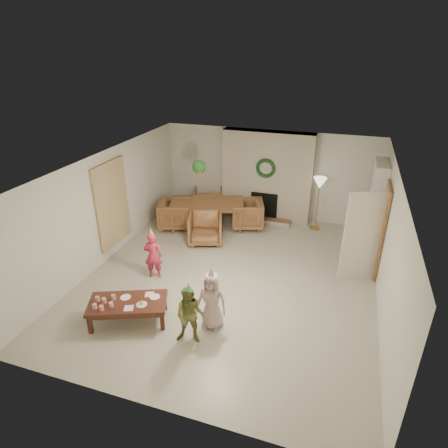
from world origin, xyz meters
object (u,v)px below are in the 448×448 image
at_px(dining_table, 207,215).
at_px(dining_chair_right, 247,214).
at_px(child_red, 153,255).
at_px(coffee_table_top, 128,303).
at_px(dining_chair_near, 205,228).
at_px(child_pink, 212,301).
at_px(child_plaid, 190,316).
at_px(dining_chair_left, 175,214).
at_px(dining_chair_far, 208,202).

height_order(dining_table, dining_chair_right, dining_chair_right).
bearing_deg(child_red, dining_chair_right, -131.38).
distance_m(dining_chair_right, coffee_table_top, 4.59).
xyz_separation_m(dining_chair_near, child_pink, (1.25, -2.96, 0.16)).
bearing_deg(child_plaid, dining_table, 96.01).
height_order(coffee_table_top, child_pink, child_pink).
height_order(dining_chair_right, child_red, child_red).
distance_m(dining_chair_left, child_red, 2.48).
distance_m(dining_table, child_plaid, 4.47).
height_order(child_red, child_pink, child_pink).
bearing_deg(dining_chair_far, child_plaid, 89.19).
bearing_deg(dining_chair_near, dining_table, 90.00).
distance_m(child_plaid, child_pink, 0.52).
height_order(dining_chair_left, child_plaid, child_plaid).
relative_size(dining_chair_left, coffee_table_top, 0.61).
height_order(dining_chair_far, dining_chair_right, same).
xyz_separation_m(dining_chair_far, child_red, (0.05, -3.51, 0.13)).
bearing_deg(child_pink, dining_chair_near, 110.69).
bearing_deg(child_pink, dining_table, 109.67).
height_order(dining_table, dining_chair_far, dining_chair_far).
distance_m(dining_table, child_pink, 4.09).
xyz_separation_m(dining_table, dining_chair_right, (1.04, 0.34, 0.04)).
relative_size(coffee_table_top, child_plaid, 1.29).
bearing_deg(dining_table, child_red, -112.81).
distance_m(dining_chair_near, child_pink, 3.21).
xyz_separation_m(dining_chair_near, child_red, (-0.49, -1.84, 0.13)).
xyz_separation_m(dining_chair_left, child_red, (0.61, -2.40, 0.13)).
distance_m(dining_chair_left, coffee_table_top, 3.96).
bearing_deg(child_plaid, child_red, 122.82).
distance_m(dining_chair_right, child_plaid, 4.62).
distance_m(dining_chair_far, dining_chair_left, 1.24).
bearing_deg(child_red, child_pink, 128.65).
bearing_deg(child_pink, coffee_table_top, -168.88).
distance_m(dining_chair_left, child_plaid, 4.54).
bearing_deg(dining_chair_right, dining_chair_far, -128.66).
height_order(dining_table, dining_chair_near, dining_chair_near).
xyz_separation_m(dining_chair_far, dining_chair_left, (-0.56, -1.10, 0.00)).
xyz_separation_m(dining_chair_far, child_pink, (1.79, -4.62, 0.16)).
xyz_separation_m(dining_chair_right, child_plaid, (0.27, -4.61, 0.15)).
bearing_deg(dining_chair_left, child_red, 176.20).
bearing_deg(dining_chair_near, child_red, -123.07).
bearing_deg(dining_table, dining_chair_left, -180.00).
relative_size(dining_chair_left, child_red, 0.81).
xyz_separation_m(dining_table, coffee_table_top, (0.03, -4.14, 0.04)).
relative_size(dining_chair_far, child_plaid, 0.79).
xyz_separation_m(dining_table, dining_chair_left, (-0.83, -0.27, 0.04)).
relative_size(dining_table, child_plaid, 1.86).
relative_size(dining_chair_far, coffee_table_top, 0.61).
distance_m(coffee_table_top, child_plaid, 1.30).
height_order(child_plaid, child_pink, child_pink).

